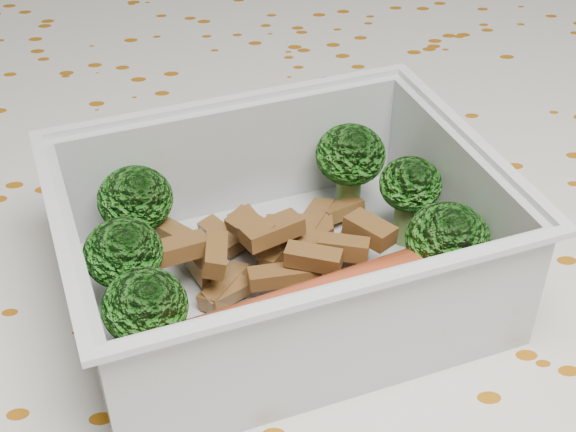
{
  "coord_description": "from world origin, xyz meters",
  "views": [
    {
      "loc": [
        -0.02,
        -0.28,
        1.01
      ],
      "look_at": [
        0.01,
        0.01,
        0.78
      ],
      "focal_mm": 50.0,
      "sensor_mm": 36.0,
      "label": 1
    }
  ],
  "objects": [
    {
      "name": "dining_table",
      "position": [
        0.0,
        0.0,
        0.67
      ],
      "size": [
        1.4,
        0.9,
        0.75
      ],
      "color": "brown",
      "rests_on": "ground"
    },
    {
      "name": "tablecloth",
      "position": [
        0.0,
        0.0,
        0.72
      ],
      "size": [
        1.46,
        0.96,
        0.19
      ],
      "color": "silver",
      "rests_on": "dining_table"
    },
    {
      "name": "lunch_container",
      "position": [
        0.0,
        -0.02,
        0.78
      ],
      "size": [
        0.22,
        0.19,
        0.06
      ],
      "color": "silver",
      "rests_on": "tablecloth"
    },
    {
      "name": "broccoli_florets",
      "position": [
        -0.0,
        -0.01,
        0.79
      ],
      "size": [
        0.17,
        0.13,
        0.05
      ],
      "color": "#608C3F",
      "rests_on": "lunch_container"
    },
    {
      "name": "meat_pile",
      "position": [
        -0.0,
        -0.0,
        0.77
      ],
      "size": [
        0.11,
        0.07,
        0.03
      ],
      "color": "brown",
      "rests_on": "lunch_container"
    },
    {
      "name": "sausage",
      "position": [
        0.02,
        -0.05,
        0.78
      ],
      "size": [
        0.15,
        0.08,
        0.03
      ],
      "color": "#B74322",
      "rests_on": "lunch_container"
    }
  ]
}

